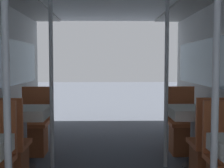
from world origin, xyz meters
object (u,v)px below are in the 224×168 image
support_pole_left_0 (7,99)px  support_pole_right_1 (166,82)px  support_pole_right_0 (215,98)px  chair_right_near_1 (210,157)px  dining_table_right_1 (195,116)px  support_pole_left_1 (51,83)px  dining_table_left_1 (23,116)px  chair_right_far_1 (183,133)px  chair_left_far_1 (34,133)px  chair_left_near_1 (8,159)px

support_pole_left_0 → support_pole_right_1: (1.41, 1.72, 0.00)m
support_pole_right_0 → chair_right_near_1: size_ratio=2.22×
chair_right_near_1 → dining_table_right_1: bearing=90.0°
dining_table_right_1 → support_pole_right_1: support_pole_right_1 is taller
support_pole_left_1 → support_pole_right_0: same height
dining_table_left_1 → chair_right_far_1: 2.24m
dining_table_left_1 → support_pole_right_1: (1.77, 0.00, 0.41)m
support_pole_left_0 → dining_table_right_1: bearing=44.2°
dining_table_left_1 → support_pole_right_0: size_ratio=0.35×
chair_left_far_1 → chair_right_near_1: 2.43m
support_pole_right_1 → dining_table_right_1: bearing=0.0°
support_pole_left_1 → support_pole_right_1: (1.41, 0.00, 0.00)m
support_pole_left_1 → chair_left_far_1: bearing=121.3°
dining_table_left_1 → chair_right_far_1: chair_right_far_1 is taller
support_pole_left_0 → chair_left_far_1: size_ratio=2.22×
support_pole_right_0 → chair_right_far_1: size_ratio=2.22×
dining_table_right_1 → chair_right_far_1: 0.68m
chair_right_far_1 → dining_table_right_1: bearing=90.0°
chair_left_far_1 → dining_table_right_1: bearing=164.5°
chair_left_far_1 → chair_left_near_1: bearing=90.0°
support_pole_left_0 → dining_table_right_1: 2.50m
support_pole_right_1 → chair_right_far_1: bearing=58.7°
dining_table_left_1 → support_pole_right_1: support_pole_right_1 is taller
support_pole_left_0 → dining_table_left_1: support_pole_left_0 is taller
dining_table_left_1 → chair_left_near_1: (0.00, -0.59, -0.35)m
chair_left_far_1 → support_pole_right_1: size_ratio=0.45×
dining_table_left_1 → support_pole_left_1: bearing=0.0°
chair_left_near_1 → support_pole_left_1: support_pole_left_1 is taller
chair_left_near_1 → chair_right_near_1: (2.13, 0.00, 0.00)m
support_pole_left_0 → support_pole_left_1: same height
dining_table_right_1 → support_pole_right_1: size_ratio=0.35×
support_pole_left_1 → chair_right_near_1: bearing=-18.4°
dining_table_left_1 → support_pole_right_0: support_pole_right_0 is taller
chair_right_far_1 → support_pole_right_1: support_pole_right_1 is taller
chair_left_near_1 → support_pole_right_1: size_ratio=0.45×
support_pole_left_1 → chair_right_near_1: support_pole_left_1 is taller
support_pole_left_0 → chair_right_far_1: size_ratio=2.22×
support_pole_left_1 → support_pole_right_1: size_ratio=1.00×
support_pole_left_1 → support_pole_right_0: bearing=-50.6°
dining_table_right_1 → support_pole_right_1: 0.55m
support_pole_left_0 → support_pole_right_0: bearing=0.0°
chair_right_near_1 → chair_right_far_1: bearing=90.0°
chair_right_far_1 → support_pole_right_1: 1.03m
support_pole_left_0 → support_pole_left_1: 1.72m
chair_right_far_1 → chair_right_near_1: bearing=90.0°
chair_right_near_1 → support_pole_right_1: size_ratio=0.45×
dining_table_left_1 → support_pole_right_0: 2.50m
chair_right_far_1 → support_pole_left_0: bearing=52.5°
chair_left_near_1 → chair_left_far_1: size_ratio=1.00×
support_pole_left_0 → support_pole_left_1: (0.00, 1.72, 0.00)m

